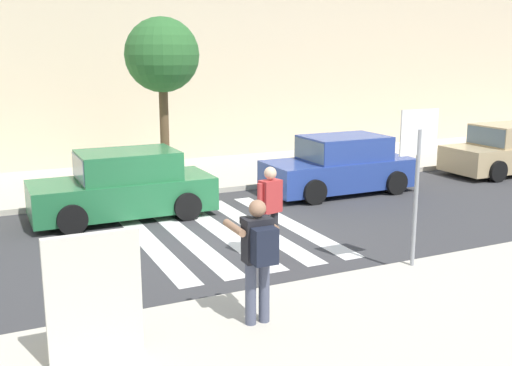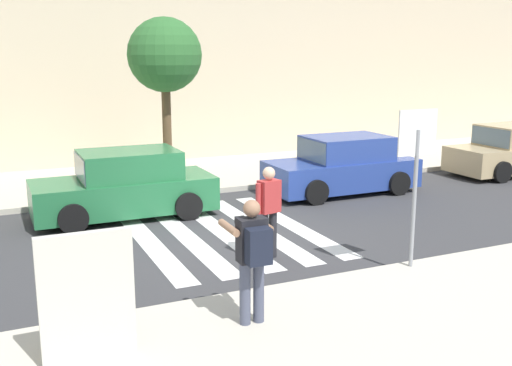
% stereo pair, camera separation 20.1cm
% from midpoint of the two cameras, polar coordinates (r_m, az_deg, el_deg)
% --- Properties ---
extents(ground_plane, '(120.00, 120.00, 0.00)m').
position_cam_midpoint_polar(ground_plane, '(12.62, -2.41, -4.95)').
color(ground_plane, '#38383A').
extents(sidewalk_far, '(60.00, 4.80, 0.14)m').
position_cam_midpoint_polar(sidewalk_far, '(18.13, -9.54, 0.47)').
color(sidewalk_far, beige).
rests_on(sidewalk_far, ground).
extents(building_facade_far, '(56.00, 4.00, 7.85)m').
position_cam_midpoint_polar(building_facade_far, '(22.04, -12.95, 12.50)').
color(building_facade_far, beige).
rests_on(building_facade_far, ground).
extents(crosswalk_stripe_0, '(0.44, 5.20, 0.01)m').
position_cam_midpoint_polar(crosswalk_stripe_0, '(12.32, -9.71, -5.53)').
color(crosswalk_stripe_0, silver).
rests_on(crosswalk_stripe_0, ground).
extents(crosswalk_stripe_1, '(0.44, 5.20, 0.01)m').
position_cam_midpoint_polar(crosswalk_stripe_1, '(12.53, -6.16, -5.11)').
color(crosswalk_stripe_1, silver).
rests_on(crosswalk_stripe_1, ground).
extents(crosswalk_stripe_2, '(0.44, 5.20, 0.01)m').
position_cam_midpoint_polar(crosswalk_stripe_2, '(12.79, -2.75, -4.69)').
color(crosswalk_stripe_2, silver).
rests_on(crosswalk_stripe_2, ground).
extents(crosswalk_stripe_3, '(0.44, 5.20, 0.01)m').
position_cam_midpoint_polar(crosswalk_stripe_3, '(13.09, 0.51, -4.27)').
color(crosswalk_stripe_3, silver).
rests_on(crosswalk_stripe_3, ground).
extents(crosswalk_stripe_4, '(0.44, 5.20, 0.01)m').
position_cam_midpoint_polar(crosswalk_stripe_4, '(13.44, 3.62, -3.86)').
color(crosswalk_stripe_4, silver).
rests_on(crosswalk_stripe_4, ground).
extents(stop_sign, '(0.76, 0.08, 2.70)m').
position_cam_midpoint_polar(stop_sign, '(10.30, 15.57, 2.72)').
color(stop_sign, gray).
rests_on(stop_sign, sidewalk_near).
extents(photographer_with_backpack, '(0.59, 0.85, 1.72)m').
position_cam_midpoint_polar(photographer_with_backpack, '(7.98, 0.40, -6.53)').
color(photographer_with_backpack, '#474C60').
rests_on(photographer_with_backpack, sidewalk_near).
extents(pedestrian_crossing, '(0.57, 0.32, 1.72)m').
position_cam_midpoint_polar(pedestrian_crossing, '(10.97, 1.75, -2.32)').
color(pedestrian_crossing, '#232328').
rests_on(pedestrian_crossing, ground).
extents(parked_car_green, '(4.10, 1.92, 1.55)m').
position_cam_midpoint_polar(parked_car_green, '(14.12, -11.93, -0.29)').
color(parked_car_green, '#236B3D').
rests_on(parked_car_green, ground).
extents(parked_car_blue, '(4.10, 1.92, 1.55)m').
position_cam_midpoint_polar(parked_car_blue, '(16.38, 8.61, 1.57)').
color(parked_car_blue, '#284293').
rests_on(parked_car_blue, ground).
extents(street_tree_center, '(1.94, 1.94, 4.52)m').
position_cam_midpoint_polar(street_tree_center, '(16.07, -8.33, 11.82)').
color(street_tree_center, brown).
rests_on(street_tree_center, sidewalk_far).
extents(advertising_board, '(1.10, 0.11, 1.60)m').
position_cam_midpoint_polar(advertising_board, '(7.36, -15.03, -10.52)').
color(advertising_board, beige).
rests_on(advertising_board, sidewalk_near).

